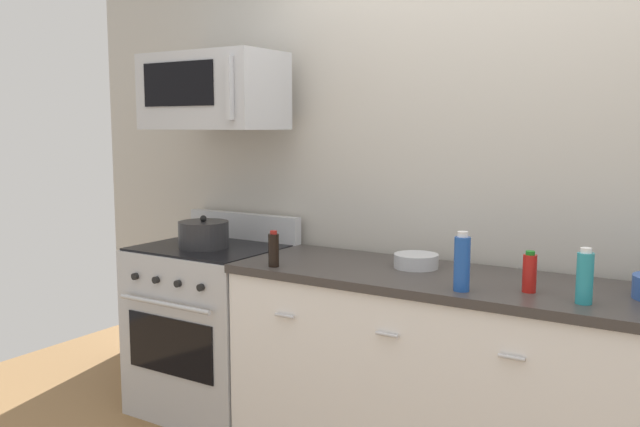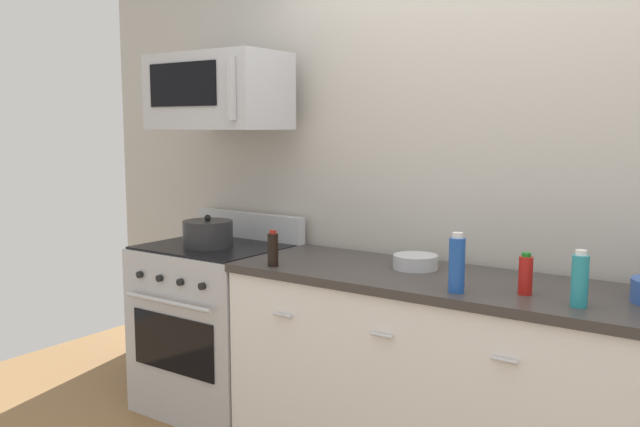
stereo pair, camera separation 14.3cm
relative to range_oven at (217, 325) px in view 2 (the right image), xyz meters
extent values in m
cube|color=#B7B2A8|center=(1.49, 0.41, 0.88)|extent=(5.32, 0.10, 2.70)
cube|color=white|center=(1.49, 0.00, -0.03)|extent=(2.20, 0.62, 0.88)
cube|color=#383330|center=(1.49, 0.00, 0.43)|extent=(2.23, 0.65, 0.04)
cylinder|color=silver|center=(0.72, -0.33, 0.25)|extent=(0.10, 0.02, 0.02)
cylinder|color=silver|center=(1.23, -0.33, 0.25)|extent=(0.10, 0.02, 0.02)
cylinder|color=silver|center=(1.75, -0.33, 0.25)|extent=(0.10, 0.02, 0.02)
cube|color=#B7BABF|center=(0.00, 0.00, -0.01)|extent=(0.76, 0.64, 0.91)
cube|color=black|center=(0.00, -0.33, -0.02)|extent=(0.58, 0.01, 0.30)
cylinder|color=#B7BABF|center=(0.00, -0.36, 0.21)|extent=(0.61, 0.02, 0.02)
cube|color=#B7BABF|center=(0.00, 0.29, 0.52)|extent=(0.76, 0.06, 0.16)
cube|color=black|center=(0.00, 0.00, 0.45)|extent=(0.73, 0.61, 0.01)
cylinder|color=black|center=(-0.23, -0.34, 0.32)|extent=(0.04, 0.02, 0.04)
cylinder|color=black|center=(-0.08, -0.34, 0.32)|extent=(0.04, 0.02, 0.04)
cylinder|color=black|center=(0.08, -0.34, 0.32)|extent=(0.04, 0.02, 0.04)
cylinder|color=black|center=(0.23, -0.34, 0.32)|extent=(0.04, 0.02, 0.04)
cube|color=#B7BABF|center=(0.00, 0.05, 1.28)|extent=(0.74, 0.40, 0.40)
cube|color=black|center=(-0.06, -0.16, 1.31)|extent=(0.48, 0.01, 0.22)
cube|color=#B7BABF|center=(0.30, -0.17, 1.28)|extent=(0.02, 0.04, 0.30)
cylinder|color=#B21914|center=(1.74, -0.10, 0.53)|extent=(0.05, 0.05, 0.15)
cylinder|color=#19721E|center=(1.74, -0.10, 0.61)|extent=(0.04, 0.04, 0.01)
cylinder|color=black|center=(0.60, -0.24, 0.53)|extent=(0.05, 0.05, 0.15)
cylinder|color=maroon|center=(0.60, -0.24, 0.61)|extent=(0.03, 0.03, 0.02)
cylinder|color=#1E4CA5|center=(1.51, -0.22, 0.56)|extent=(0.06, 0.06, 0.22)
cylinder|color=silver|center=(1.51, -0.22, 0.68)|extent=(0.04, 0.04, 0.02)
cylinder|color=teal|center=(1.96, -0.17, 0.55)|extent=(0.06, 0.06, 0.19)
cylinder|color=white|center=(1.96, -0.17, 0.65)|extent=(0.04, 0.04, 0.02)
cylinder|color=#B2B5BA|center=(1.17, 0.09, 0.48)|extent=(0.20, 0.20, 0.06)
torus|color=#B2B5BA|center=(1.17, 0.09, 0.51)|extent=(0.20, 0.20, 0.01)
cylinder|color=#B2B5BA|center=(1.17, 0.09, 0.46)|extent=(0.11, 0.11, 0.01)
cylinder|color=#262628|center=(0.00, -0.05, 0.52)|extent=(0.27, 0.27, 0.14)
sphere|color=black|center=(0.00, -0.05, 0.61)|extent=(0.04, 0.04, 0.04)
camera|label=1|loc=(2.43, -2.73, 1.10)|focal=37.90mm
camera|label=2|loc=(2.55, -2.65, 1.10)|focal=37.90mm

